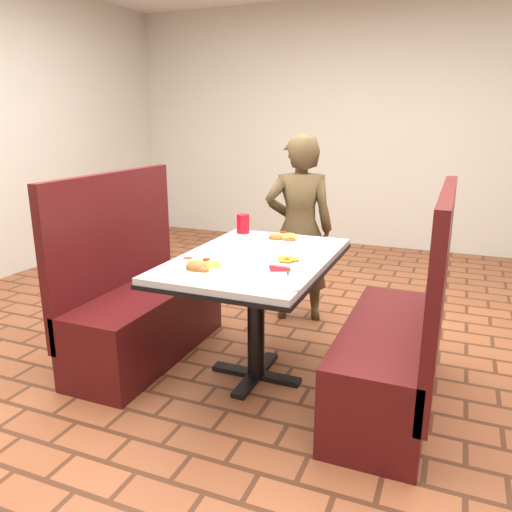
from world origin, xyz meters
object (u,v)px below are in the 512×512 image
Objects in this scene: dining_table at (256,272)px; far_dinner_plate at (283,236)px; near_dinner_plate at (202,264)px; red_tumbler at (243,224)px; booth_bench_left at (141,307)px; booth_bench_right at (397,349)px; plantain_plate at (287,261)px; diner_person at (299,230)px.

dining_table is 4.36× the size of far_dinner_plate.
red_tumbler is at bearing 99.97° from near_dinner_plate.
booth_bench_left is at bearing -153.26° from far_dinner_plate.
red_tumbler is (-1.10, 0.51, 0.48)m from booth_bench_right.
far_dinner_plate is (0.17, 0.76, -0.00)m from near_dinner_plate.
dining_table is 0.24m from plantain_plate.
diner_person is 10.95× the size of red_tumbler.
booth_bench_left and booth_bench_right have the same top height.
near_dinner_plate is at bearing -113.56° from dining_table.
plantain_plate is (0.26, -1.05, 0.07)m from diner_person.
booth_bench_right reaches higher than dining_table.
plantain_plate is (0.20, -0.07, 0.11)m from dining_table.
far_dinner_plate is at bearing 87.75° from dining_table.
booth_bench_right reaches higher than plantain_plate.
diner_person reaches higher than far_dinner_plate.
booth_bench_left is 0.86m from near_dinner_plate.
diner_person is 1.09m from plantain_plate.
booth_bench_left reaches higher than red_tumbler.
dining_table is at bearing -59.26° from red_tumbler.
near_dinner_plate is (-0.09, -1.33, 0.08)m from diner_person.
near_dinner_plate reaches higher than far_dinner_plate.
near_dinner_plate is 0.87m from red_tumbler.
near_dinner_plate is at bearing -102.49° from far_dinner_plate.
far_dinner_plate is 0.34m from red_tumbler.
near_dinner_plate is at bearing -80.03° from red_tumbler.
booth_bench_right is 1.11m from near_dinner_plate.
near_dinner_plate is (0.65, -0.35, 0.45)m from booth_bench_left.
booth_bench_left is 4.54× the size of near_dinner_plate.
booth_bench_right is (0.80, 0.00, -0.32)m from dining_table.
dining_table is 4.59× the size of near_dinner_plate.
dining_table is at bearing 66.44° from near_dinner_plate.
plantain_plate is at bearing -3.82° from booth_bench_left.
red_tumbler reaches higher than near_dinner_plate.
booth_bench_left is 1.00× the size of booth_bench_right.
booth_bench_left reaches higher than dining_table.
booth_bench_left reaches higher than near_dinner_plate.
red_tumbler is at bearing 131.37° from plantain_plate.
diner_person reaches higher than near_dinner_plate.
dining_table is 0.99m from diner_person.
near_dinner_plate is (-0.95, -0.35, 0.45)m from booth_bench_right.
booth_bench_right reaches higher than far_dinner_plate.
far_dinner_plate is at bearing 152.32° from booth_bench_right.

